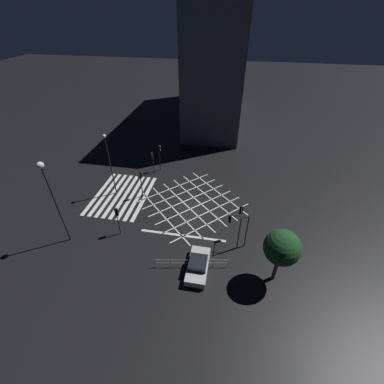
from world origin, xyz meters
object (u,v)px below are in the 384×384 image
traffic_light_median_south (141,179)px  traffic_light_sw_cross (160,153)px  street_lamp_east (48,184)px  street_lamp_west (109,157)px  traffic_light_sw_main (153,159)px  traffic_light_se_main (117,216)px  traffic_light_ne_cross (237,224)px  waiting_car (198,265)px  traffic_light_ne_main (240,219)px  street_tree_near (282,248)px

traffic_light_median_south → traffic_light_sw_cross: bearing=86.1°
street_lamp_east → street_lamp_west: (-8.78, 1.46, -1.82)m
traffic_light_sw_cross → traffic_light_sw_main: bearing=-122.8°
traffic_light_se_main → traffic_light_ne_cross: bearing=-87.6°
traffic_light_se_main → street_lamp_west: 8.30m
waiting_car → traffic_light_se_main: bearing=70.2°
traffic_light_ne_cross → traffic_light_ne_main: traffic_light_ne_main is taller
traffic_light_sw_cross → street_tree_near: (16.57, 15.38, 1.22)m
waiting_car → traffic_light_sw_cross: bearing=26.5°
traffic_light_ne_cross → traffic_light_sw_main: traffic_light_ne_cross is taller
traffic_light_ne_cross → traffic_light_median_south: (-6.28, -12.17, -0.23)m
traffic_light_median_south → street_lamp_west: (-0.09, -3.84, 2.70)m
street_lamp_east → street_lamp_west: bearing=170.6°
traffic_light_se_main → street_lamp_east: size_ratio=0.37×
traffic_light_sw_main → traffic_light_se_main: size_ratio=1.00×
traffic_light_median_south → waiting_car: 13.61m
traffic_light_ne_main → traffic_light_sw_cross: 17.26m
traffic_light_ne_main → traffic_light_median_south: (-5.66, -12.42, -0.29)m
traffic_light_ne_main → waiting_car: traffic_light_ne_main is taller
street_tree_near → waiting_car: size_ratio=1.35×
street_lamp_west → street_lamp_east: bearing=-9.4°
traffic_light_se_main → street_lamp_west: (-6.89, -3.55, 2.95)m
traffic_light_se_main → street_lamp_west: size_ratio=0.42×
street_tree_near → street_lamp_west: bearing=-116.6°
street_lamp_west → street_tree_near: 22.06m
traffic_light_sw_main → traffic_light_se_main: traffic_light_sw_main is taller
traffic_light_se_main → waiting_car: size_ratio=0.83×
waiting_car → traffic_light_sw_main: bearing=30.2°
traffic_light_median_south → waiting_car: bearing=-48.7°
traffic_light_ne_cross → traffic_light_median_south: traffic_light_ne_cross is taller
traffic_light_sw_cross → street_lamp_west: street_lamp_west is taller
traffic_light_median_south → street_lamp_east: 11.14m
traffic_light_se_main → traffic_light_median_south: bearing=-2.4°
street_tree_near → traffic_light_median_south: bearing=-121.7°
traffic_light_ne_cross → street_lamp_east: bearing=7.9°
traffic_light_se_main → street_lamp_east: 7.17m
traffic_light_median_south → street_lamp_east: (8.70, -5.30, 4.53)m
traffic_light_ne_main → traffic_light_se_main: bearing=95.1°
traffic_light_median_south → waiting_car: (10.10, 8.87, -2.14)m
traffic_light_ne_cross → street_lamp_west: bearing=-21.7°
traffic_light_median_south → waiting_car: traffic_light_median_south is taller
traffic_light_se_main → traffic_light_ne_main: bearing=-84.9°
traffic_light_ne_main → traffic_light_sw_cross: traffic_light_ne_main is taller
traffic_light_se_main → traffic_light_sw_main: bearing=-0.0°
street_lamp_east → waiting_car: street_lamp_east is taller
street_tree_near → traffic_light_ne_main: bearing=-140.2°
traffic_light_ne_main → traffic_light_median_south: 13.65m
traffic_light_ne_cross → traffic_light_ne_main: (-0.61, 0.25, 0.06)m
traffic_light_ne_cross → traffic_light_sw_main: (-11.90, -12.45, -0.47)m
traffic_light_ne_cross → traffic_light_median_south: 13.69m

